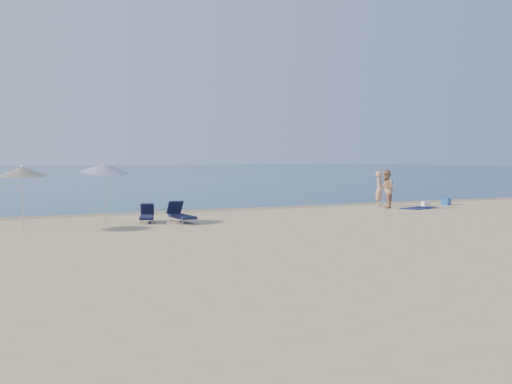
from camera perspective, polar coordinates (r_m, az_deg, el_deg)
sea at (r=109.32m, az=-18.37°, el=1.69°), size 240.00×160.00×0.01m
wet_sand_strip at (r=31.87m, az=3.20°, el=-1.33°), size 240.00×1.60×0.00m
person_left at (r=32.95m, az=10.93°, el=0.30°), size 0.75×0.75×1.76m
person_right at (r=31.53m, az=11.50°, el=0.25°), size 1.09×1.14×1.85m
beach_towel at (r=31.84m, az=14.25°, el=-1.40°), size 2.06×1.50×0.03m
white_bag at (r=33.14m, az=14.81°, el=-1.03°), size 0.32×0.28×0.27m
blue_cooler at (r=34.67m, az=16.54°, el=-0.80°), size 0.60×0.53×0.36m
umbrella_near at (r=24.68m, az=-13.33°, el=2.07°), size 2.03×2.05×2.37m
umbrella_far at (r=23.25m, az=-20.07°, el=1.72°), size 1.97×1.98×2.25m
lounger_left at (r=24.67m, az=-9.67°, el=-2.09°), size 0.99×1.65×0.69m
lounger_right at (r=24.43m, az=-6.68°, el=-2.04°), size 0.61×1.79×0.79m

